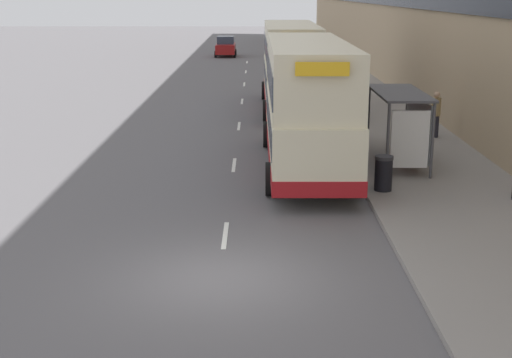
% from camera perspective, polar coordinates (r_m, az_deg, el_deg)
% --- Properties ---
extents(ground_plane, '(220.00, 220.00, 0.00)m').
position_cam_1_polar(ground_plane, '(15.26, -2.73, -7.93)').
color(ground_plane, '#5B595B').
extents(pavement, '(5.00, 93.00, 0.14)m').
position_cam_1_polar(pavement, '(53.18, 6.45, 8.45)').
color(pavement, gray).
rests_on(pavement, ground_plane).
extents(lane_mark_0, '(0.12, 2.00, 0.01)m').
position_cam_1_polar(lane_mark_0, '(17.81, -2.30, -4.51)').
color(lane_mark_0, silver).
rests_on(lane_mark_0, ground_plane).
extents(lane_mark_1, '(0.12, 2.00, 0.01)m').
position_cam_1_polar(lane_mark_1, '(24.91, -1.58, 1.14)').
color(lane_mark_1, silver).
rests_on(lane_mark_1, ground_plane).
extents(lane_mark_2, '(0.12, 2.00, 0.01)m').
position_cam_1_polar(lane_mark_2, '(32.14, -1.18, 4.26)').
color(lane_mark_2, silver).
rests_on(lane_mark_2, ground_plane).
extents(lane_mark_3, '(0.12, 2.00, 0.01)m').
position_cam_1_polar(lane_mark_3, '(39.43, -0.93, 6.23)').
color(lane_mark_3, silver).
rests_on(lane_mark_3, ground_plane).
extents(lane_mark_4, '(0.12, 2.00, 0.01)m').
position_cam_1_polar(lane_mark_4, '(46.76, -0.76, 7.59)').
color(lane_mark_4, silver).
rests_on(lane_mark_4, ground_plane).
extents(lane_mark_5, '(0.12, 2.00, 0.01)m').
position_cam_1_polar(lane_mark_5, '(54.11, -0.63, 8.58)').
color(lane_mark_5, silver).
rests_on(lane_mark_5, ground_plane).
extents(lane_mark_6, '(0.12, 2.00, 0.01)m').
position_cam_1_polar(lane_mark_6, '(61.47, -0.53, 9.33)').
color(lane_mark_6, silver).
rests_on(lane_mark_6, ground_plane).
extents(bus_shelter, '(1.60, 4.20, 2.48)m').
position_cam_1_polar(bus_shelter, '(24.37, 12.09, 5.00)').
color(bus_shelter, '#4C4C51').
rests_on(bus_shelter, ground_plane).
extents(double_decker_bus_near, '(2.85, 10.53, 4.30)m').
position_cam_1_polar(double_decker_bus_near, '(23.98, 4.30, 6.12)').
color(double_decker_bus_near, beige).
rests_on(double_decker_bus_near, ground_plane).
extents(double_decker_bus_ahead, '(2.85, 10.75, 4.30)m').
position_cam_1_polar(double_decker_bus_ahead, '(36.35, 2.98, 9.11)').
color(double_decker_bus_ahead, beige).
rests_on(double_decker_bus_ahead, ground_plane).
extents(car_0, '(1.94, 3.82, 1.84)m').
position_cam_1_polar(car_0, '(66.97, -2.25, 10.54)').
color(car_0, maroon).
rests_on(car_0, ground_plane).
extents(pedestrian_1, '(0.37, 0.37, 1.86)m').
position_cam_1_polar(pedestrian_1, '(29.73, 14.38, 5.05)').
color(pedestrian_1, '#23232D').
rests_on(pedestrian_1, ground_plane).
extents(pedestrian_2, '(0.31, 0.31, 1.58)m').
position_cam_1_polar(pedestrian_2, '(27.65, 12.71, 4.15)').
color(pedestrian_2, '#23232D').
rests_on(pedestrian_2, ground_plane).
extents(litter_bin, '(0.55, 0.55, 1.05)m').
position_cam_1_polar(litter_bin, '(21.43, 10.35, 0.46)').
color(litter_bin, black).
rests_on(litter_bin, ground_plane).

